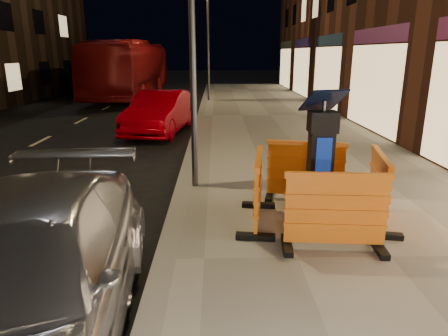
{
  "coord_description": "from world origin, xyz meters",
  "views": [
    {
      "loc": [
        0.69,
        -4.72,
        2.77
      ],
      "look_at": [
        0.8,
        1.0,
        1.1
      ],
      "focal_mm": 32.0,
      "sensor_mm": 36.0,
      "label": 1
    }
  ],
  "objects_px": {
    "barrier_back": "(305,171)",
    "bus_doubledecker": "(132,97)",
    "barrier_front": "(336,212)",
    "barrier_kerbside": "(258,189)",
    "barrier_bldgside": "(378,189)",
    "parking_kiosk": "(320,162)",
    "car_red": "(161,133)"
  },
  "relations": [
    {
      "from": "barrier_back",
      "to": "bus_doubledecker",
      "type": "xyz_separation_m",
      "value": [
        -7.03,
        19.1,
        -0.7
      ]
    },
    {
      "from": "barrier_front",
      "to": "barrier_kerbside",
      "type": "height_order",
      "value": "same"
    },
    {
      "from": "barrier_bldgside",
      "to": "bus_doubledecker",
      "type": "height_order",
      "value": "bus_doubledecker"
    },
    {
      "from": "bus_doubledecker",
      "to": "parking_kiosk",
      "type": "bearing_deg",
      "value": -69.73
    },
    {
      "from": "barrier_kerbside",
      "to": "car_red",
      "type": "distance_m",
      "value": 8.61
    },
    {
      "from": "barrier_bldgside",
      "to": "barrier_kerbside",
      "type": "bearing_deg",
      "value": 101.73
    },
    {
      "from": "barrier_bldgside",
      "to": "bus_doubledecker",
      "type": "bearing_deg",
      "value": 33.43
    },
    {
      "from": "barrier_front",
      "to": "bus_doubledecker",
      "type": "height_order",
      "value": "bus_doubledecker"
    },
    {
      "from": "barrier_front",
      "to": "barrier_kerbside",
      "type": "xyz_separation_m",
      "value": [
        -0.95,
        0.95,
        0.0
      ]
    },
    {
      "from": "barrier_kerbside",
      "to": "parking_kiosk",
      "type": "bearing_deg",
      "value": -82.27
    },
    {
      "from": "car_red",
      "to": "bus_doubledecker",
      "type": "xyz_separation_m",
      "value": [
        -3.45,
        11.89,
        0.0
      ]
    },
    {
      "from": "parking_kiosk",
      "to": "barrier_bldgside",
      "type": "relative_size",
      "value": 1.4
    },
    {
      "from": "parking_kiosk",
      "to": "barrier_kerbside",
      "type": "height_order",
      "value": "parking_kiosk"
    },
    {
      "from": "car_red",
      "to": "bus_doubledecker",
      "type": "bearing_deg",
      "value": 114.64
    },
    {
      "from": "barrier_back",
      "to": "barrier_kerbside",
      "type": "bearing_deg",
      "value": -122.27
    },
    {
      "from": "barrier_kerbside",
      "to": "bus_doubledecker",
      "type": "xyz_separation_m",
      "value": [
        -6.08,
        20.05,
        -0.7
      ]
    },
    {
      "from": "parking_kiosk",
      "to": "barrier_back",
      "type": "xyz_separation_m",
      "value": [
        0.0,
        0.95,
        -0.44
      ]
    },
    {
      "from": "barrier_back",
      "to": "car_red",
      "type": "relative_size",
      "value": 0.32
    },
    {
      "from": "parking_kiosk",
      "to": "bus_doubledecker",
      "type": "height_order",
      "value": "parking_kiosk"
    },
    {
      "from": "barrier_front",
      "to": "barrier_back",
      "type": "bearing_deg",
      "value": 94.73
    },
    {
      "from": "parking_kiosk",
      "to": "barrier_front",
      "type": "height_order",
      "value": "parking_kiosk"
    },
    {
      "from": "parking_kiosk",
      "to": "barrier_kerbside",
      "type": "distance_m",
      "value": 1.05
    },
    {
      "from": "parking_kiosk",
      "to": "barrier_bldgside",
      "type": "height_order",
      "value": "parking_kiosk"
    },
    {
      "from": "parking_kiosk",
      "to": "bus_doubledecker",
      "type": "xyz_separation_m",
      "value": [
        -7.03,
        20.05,
        -1.14
      ]
    },
    {
      "from": "barrier_back",
      "to": "bus_doubledecker",
      "type": "bearing_deg",
      "value": 122.93
    },
    {
      "from": "parking_kiosk",
      "to": "barrier_front",
      "type": "relative_size",
      "value": 1.4
    },
    {
      "from": "parking_kiosk",
      "to": "barrier_kerbside",
      "type": "relative_size",
      "value": 1.4
    },
    {
      "from": "parking_kiosk",
      "to": "car_red",
      "type": "xyz_separation_m",
      "value": [
        -3.58,
        8.16,
        -1.14
      ]
    },
    {
      "from": "barrier_front",
      "to": "car_red",
      "type": "relative_size",
      "value": 0.32
    },
    {
      "from": "parking_kiosk",
      "to": "barrier_kerbside",
      "type": "xyz_separation_m",
      "value": [
        -0.95,
        0.0,
        -0.44
      ]
    },
    {
      "from": "bus_doubledecker",
      "to": "barrier_bldgside",
      "type": "bearing_deg",
      "value": -67.35
    },
    {
      "from": "barrier_back",
      "to": "barrier_bldgside",
      "type": "height_order",
      "value": "same"
    }
  ]
}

